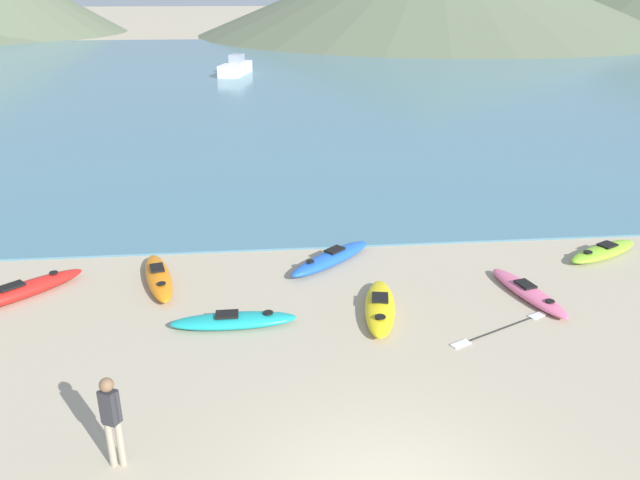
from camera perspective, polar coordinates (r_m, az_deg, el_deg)
The scene contains 11 objects.
bay_water at distance 51.72m, azimuth -3.88°, elevation 14.73°, with size 160.00×70.00×0.06m, color teal.
kayak_on_sand_0 at distance 15.88m, azimuth 18.51°, elevation -4.52°, with size 1.28×2.81×0.30m.
kayak_on_sand_1 at distance 16.18m, azimuth -14.54°, elevation -3.31°, with size 1.26×2.86×0.41m.
kayak_on_sand_2 at distance 16.72m, azimuth 1.02°, elevation -1.68°, with size 2.61×2.44×0.41m.
kayak_on_sand_3 at distance 13.94m, azimuth -7.90°, elevation -7.32°, with size 2.78×0.67×0.34m.
kayak_on_sand_4 at distance 16.62m, azimuth -25.79°, elevation -4.25°, with size 2.77×2.60×0.41m.
kayak_on_sand_5 at distance 14.39m, azimuth 5.49°, elevation -6.14°, with size 1.15×2.75×0.37m.
kayak_on_sand_6 at distance 18.94m, azimuth 24.49°, elevation -0.94°, with size 2.66×1.81×0.34m.
person_near_foreground at distance 10.36m, azimuth -18.53°, elevation -15.06°, with size 0.33×0.26×1.61m.
moored_boat_0 at distance 52.56m, azimuth -7.73°, elevation 15.34°, with size 2.70×4.87×1.55m.
loose_paddle at distance 14.32m, azimuth 16.19°, elevation -7.83°, with size 2.59×1.36×0.03m.
Camera 1 is at (-1.66, -6.50, 7.05)m, focal length 35.00 mm.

